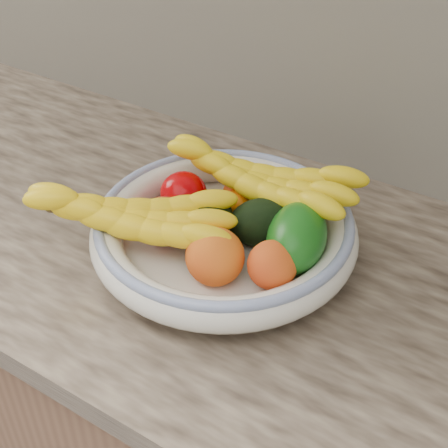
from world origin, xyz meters
The scene contains 14 objects.
kitchen_counter centered at (0.00, 1.69, 0.46)m, with size 2.44×0.66×1.40m.
fruit_bowl centered at (0.00, 1.66, 0.95)m, with size 0.39×0.39×0.08m.
clementine_back_left centered at (-0.02, 1.75, 0.95)m, with size 0.06×0.06×0.05m, color #DC4504.
clementine_back_right centered at (0.03, 1.78, 0.95)m, with size 0.05×0.05×0.05m, color orange.
clementine_back_mid centered at (-0.01, 1.72, 0.95)m, with size 0.05×0.05×0.04m, color orange.
tomato_left centered at (-0.09, 1.69, 0.96)m, with size 0.07×0.07×0.07m, color #B20004.
tomato_near_left centered at (-0.08, 1.62, 0.96)m, with size 0.08×0.08×0.07m, color #B51307.
avocado_center centered at (-0.02, 1.65, 0.96)m, with size 0.06×0.09×0.06m, color black.
avocado_right centered at (0.05, 1.69, 0.96)m, with size 0.07×0.11×0.07m, color black.
green_mango centered at (0.11, 1.67, 0.98)m, with size 0.08×0.13×0.09m, color #0F520F.
peach_front centered at (0.03, 1.59, 0.97)m, with size 0.08×0.08×0.08m, color orange.
peach_right centered at (0.11, 1.61, 0.97)m, with size 0.07×0.07×0.07m, color orange.
banana_bunch_back centered at (0.01, 1.74, 0.99)m, with size 0.33×0.12×0.09m, color yellow, non-canonical shape.
banana_bunch_front centered at (-0.10, 1.57, 0.98)m, with size 0.31×0.12×0.09m, color yellow, non-canonical shape.
Camera 1 is at (0.38, 1.05, 1.51)m, focal length 50.00 mm.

